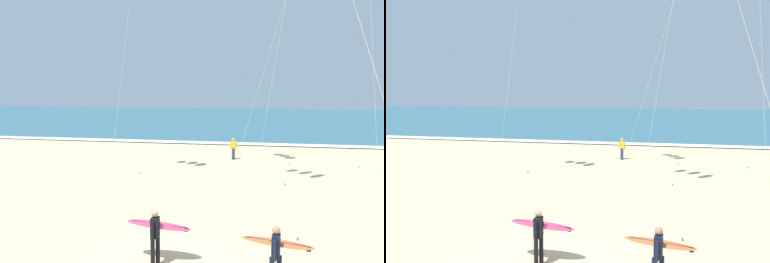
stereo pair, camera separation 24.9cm
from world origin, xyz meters
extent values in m
cube|color=#2D6075|center=(0.00, 55.17, 0.04)|extent=(160.00, 60.00, 0.08)
cube|color=white|center=(0.00, 25.47, 0.09)|extent=(160.00, 1.66, 0.01)
cylinder|color=black|center=(-0.10, -0.05, 0.44)|extent=(0.13, 0.13, 0.88)
cylinder|color=black|center=(0.01, 0.11, 0.44)|extent=(0.13, 0.13, 0.88)
cube|color=black|center=(-0.04, 0.03, 1.18)|extent=(0.21, 0.35, 0.60)
cube|color=blue|center=(-0.15, 0.03, 1.22)|extent=(0.02, 0.20, 0.32)
sphere|color=#A87A59|center=(-0.04, 0.03, 1.60)|extent=(0.21, 0.21, 0.21)
cylinder|color=black|center=(-0.05, -0.20, 1.14)|extent=(0.09, 0.09, 0.56)
cylinder|color=black|center=(-0.04, 0.26, 1.29)|extent=(0.09, 0.09, 0.26)
cylinder|color=black|center=(-0.09, 0.35, 1.16)|extent=(0.25, 0.09, 0.14)
ellipsoid|color=#D83359|center=(-0.03, 0.39, 1.12)|extent=(2.02, 0.65, 0.21)
cube|color=#333333|center=(-0.03, 0.39, 1.16)|extent=(1.76, 0.07, 0.13)
cube|color=#262628|center=(0.81, 0.37, 1.05)|extent=(0.12, 0.02, 0.14)
cube|color=black|center=(3.44, -0.68, 1.18)|extent=(0.24, 0.36, 0.60)
cube|color=yellow|center=(3.33, -0.67, 1.22)|extent=(0.04, 0.20, 0.32)
sphere|color=#A87A59|center=(3.44, -0.68, 1.60)|extent=(0.21, 0.21, 0.21)
cylinder|color=black|center=(3.41, -0.91, 1.14)|extent=(0.09, 0.09, 0.56)
cylinder|color=black|center=(3.46, -0.45, 1.29)|extent=(0.09, 0.09, 0.26)
cylinder|color=black|center=(3.42, -0.35, 1.16)|extent=(0.26, 0.11, 0.14)
ellipsoid|color=orange|center=(3.48, -0.32, 1.12)|extent=(1.99, 0.76, 0.16)
cube|color=#333333|center=(3.48, -0.32, 1.16)|extent=(1.70, 0.24, 0.08)
cube|color=#262628|center=(4.29, -0.42, 1.05)|extent=(0.12, 0.03, 0.14)
cylinder|color=silver|center=(3.32, 9.84, 5.66)|extent=(1.64, 1.73, 11.13)
cylinder|color=brown|center=(4.14, 10.69, 0.05)|extent=(0.06, 0.06, 0.10)
cylinder|color=silver|center=(-5.04, 10.89, 6.82)|extent=(1.04, 2.26, 13.45)
cylinder|color=brown|center=(-4.53, 12.01, 0.05)|extent=(0.06, 0.06, 0.10)
cylinder|color=silver|center=(2.86, 15.35, 6.46)|extent=(3.56, 2.31, 12.72)
cylinder|color=brown|center=(4.64, 16.49, 0.05)|extent=(0.06, 0.06, 0.10)
cylinder|color=silver|center=(5.85, 0.94, 6.23)|extent=(3.22, 3.82, 12.26)
cylinder|color=brown|center=(4.25, 2.84, 0.05)|extent=(0.06, 0.06, 0.10)
cylinder|color=silver|center=(9.13, 14.17, 6.51)|extent=(0.13, 4.21, 12.83)
cylinder|color=brown|center=(9.07, 16.27, 0.05)|extent=(0.06, 0.06, 0.10)
cylinder|color=#2D334C|center=(0.70, 17.76, 0.42)|extent=(0.22, 0.22, 0.84)
cube|color=gold|center=(0.70, 17.76, 1.11)|extent=(0.32, 0.18, 0.54)
sphere|color=tan|center=(0.70, 17.76, 1.49)|extent=(0.20, 0.20, 0.20)
cylinder|color=gold|center=(0.49, 17.76, 1.01)|extent=(0.08, 0.08, 0.50)
cylinder|color=gold|center=(0.91, 17.76, 1.01)|extent=(0.08, 0.08, 0.50)
camera|label=1|loc=(3.17, -10.79, 5.30)|focal=36.98mm
camera|label=2|loc=(3.42, -10.75, 5.30)|focal=36.98mm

